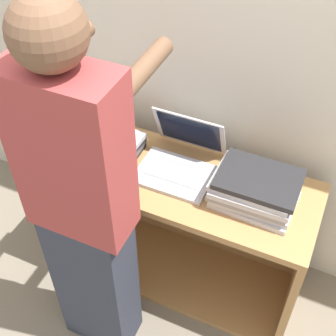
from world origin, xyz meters
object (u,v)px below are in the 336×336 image
laptop_stack_left (102,145)px  person (84,211)px  laptop_open (180,160)px  laptop_stack_right (255,189)px

laptop_stack_left → person: (0.20, -0.47, 0.11)m
laptop_open → laptop_stack_left: laptop_open is taller
laptop_open → laptop_stack_left: bearing=-171.7°
laptop_open → person: person is taller
laptop_open → person: bearing=-109.2°
laptop_open → laptop_stack_right: size_ratio=0.96×
laptop_stack_right → person: person is taller
laptop_open → person: 0.57m
laptop_stack_left → person: person is taller
laptop_open → person: size_ratio=0.20×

